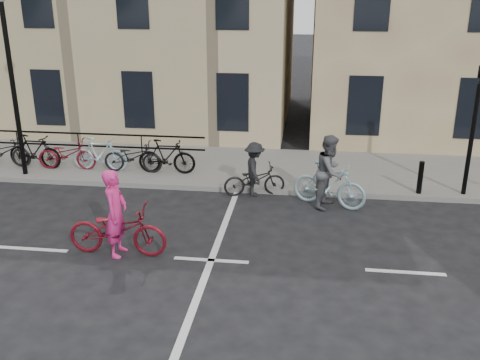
# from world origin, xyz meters

# --- Properties ---
(ground) EXTENTS (120.00, 120.00, 0.00)m
(ground) POSITION_xyz_m (0.00, 0.00, 0.00)
(ground) COLOR black
(ground) RESTS_ON ground
(sidewalk) EXTENTS (46.00, 4.00, 0.15)m
(sidewalk) POSITION_xyz_m (-4.00, 6.00, 0.07)
(sidewalk) COLOR slate
(sidewalk) RESTS_ON ground
(traffic_light) EXTENTS (0.18, 0.30, 3.90)m
(traffic_light) POSITION_xyz_m (6.20, 4.34, 2.45)
(traffic_light) COLOR black
(traffic_light) RESTS_ON sidewalk
(lamp_post) EXTENTS (0.36, 0.36, 5.28)m
(lamp_post) POSITION_xyz_m (-6.50, 4.40, 3.49)
(lamp_post) COLOR black
(lamp_post) RESTS_ON sidewalk
(bollard_east) EXTENTS (0.14, 0.14, 0.90)m
(bollard_east) POSITION_xyz_m (5.00, 4.25, 0.60)
(bollard_east) COLOR black
(bollard_east) RESTS_ON sidewalk
(parked_bikes) EXTENTS (7.25, 1.23, 1.05)m
(parked_bikes) POSITION_xyz_m (-4.92, 5.04, 0.65)
(parked_bikes) COLOR black
(parked_bikes) RESTS_ON sidewalk
(cyclist_pink) EXTENTS (2.16, 0.76, 1.92)m
(cyclist_pink) POSITION_xyz_m (-2.04, 0.05, 0.66)
(cyclist_pink) COLOR maroon
(cyclist_pink) RESTS_ON ground
(cyclist_grey) EXTENTS (2.06, 1.25, 1.93)m
(cyclist_grey) POSITION_xyz_m (2.53, 3.36, 0.78)
(cyclist_grey) COLOR #9BC0CB
(cyclist_grey) RESTS_ON ground
(cyclist_dark) EXTENTS (1.80, 1.09, 1.51)m
(cyclist_dark) POSITION_xyz_m (0.51, 3.90, 0.60)
(cyclist_dark) COLOR black
(cyclist_dark) RESTS_ON ground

